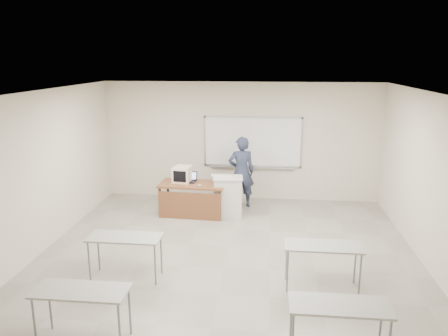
# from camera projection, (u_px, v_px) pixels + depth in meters

# --- Properties ---
(floor) EXTENTS (7.00, 8.00, 0.01)m
(floor) POSITION_uv_depth(u_px,v_px,m) (225.00, 268.00, 7.64)
(floor) COLOR gray
(floor) RESTS_ON ground
(whiteboard) EXTENTS (2.48, 0.10, 1.31)m
(whiteboard) POSITION_uv_depth(u_px,v_px,m) (253.00, 143.00, 11.07)
(whiteboard) COLOR white
(whiteboard) RESTS_ON floor
(student_desks) EXTENTS (4.40, 2.20, 0.73)m
(student_desks) POSITION_uv_depth(u_px,v_px,m) (215.00, 269.00, 6.17)
(student_desks) COLOR gray
(student_desks) RESTS_ON floor
(instructor_desk) EXTENTS (1.51, 0.76, 0.75)m
(instructor_desk) POSITION_uv_depth(u_px,v_px,m) (192.00, 193.00, 10.03)
(instructor_desk) COLOR brown
(instructor_desk) RESTS_ON floor
(podium) EXTENTS (0.67, 0.49, 0.93)m
(podium) POSITION_uv_depth(u_px,v_px,m) (228.00, 196.00, 10.06)
(podium) COLOR beige
(podium) RESTS_ON floor
(crt_monitor) EXTENTS (0.40, 0.45, 0.38)m
(crt_monitor) POSITION_uv_depth(u_px,v_px,m) (183.00, 174.00, 10.19)
(crt_monitor) COLOR beige
(crt_monitor) RESTS_ON instructor_desk
(laptop) EXTENTS (0.30, 0.28, 0.22)m
(laptop) POSITION_uv_depth(u_px,v_px,m) (189.00, 179.00, 10.24)
(laptop) COLOR black
(laptop) RESTS_ON instructor_desk
(mouse) EXTENTS (0.11, 0.08, 0.04)m
(mouse) POSITION_uv_depth(u_px,v_px,m) (200.00, 185.00, 9.87)
(mouse) COLOR #B4B7BC
(mouse) RESTS_ON instructor_desk
(keyboard) EXTENTS (0.49, 0.18, 0.03)m
(keyboard) POSITION_uv_depth(u_px,v_px,m) (222.00, 175.00, 10.03)
(keyboard) COLOR beige
(keyboard) RESTS_ON podium
(presenter) EXTENTS (0.71, 0.54, 1.75)m
(presenter) POSITION_uv_depth(u_px,v_px,m) (241.00, 172.00, 10.60)
(presenter) COLOR black
(presenter) RESTS_ON floor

